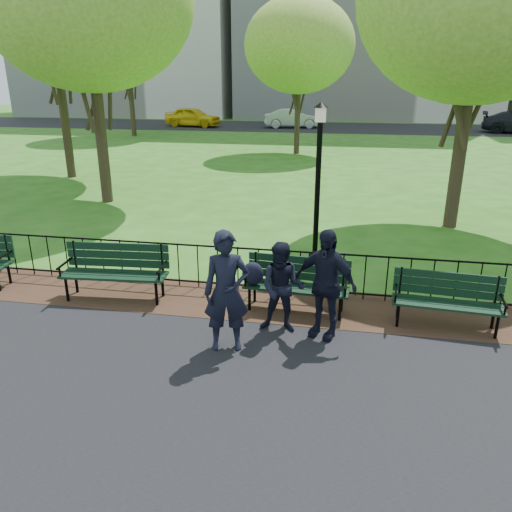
% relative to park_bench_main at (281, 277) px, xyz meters
% --- Properties ---
extents(ground, '(120.00, 120.00, 0.00)m').
position_rel_park_bench_main_xyz_m(ground, '(0.08, -1.33, -0.63)').
color(ground, '#2D651A').
extents(dirt_strip, '(60.00, 1.60, 0.01)m').
position_rel_park_bench_main_xyz_m(dirt_strip, '(0.08, 0.17, -0.62)').
color(dirt_strip, '#312014').
rests_on(dirt_strip, ground).
extents(far_street, '(70.00, 9.00, 0.01)m').
position_rel_park_bench_main_xyz_m(far_street, '(0.08, 33.67, -0.63)').
color(far_street, black).
rests_on(far_street, ground).
extents(iron_fence, '(24.06, 0.06, 1.00)m').
position_rel_park_bench_main_xyz_m(iron_fence, '(0.08, 0.67, -0.13)').
color(iron_fence, black).
rests_on(iron_fence, ground).
extents(park_bench_main, '(1.90, 0.69, 1.04)m').
position_rel_park_bench_main_xyz_m(park_bench_main, '(0.00, 0.00, 0.00)').
color(park_bench_main, black).
rests_on(park_bench_main, ground).
extents(park_bench_left_a, '(2.00, 0.76, 1.11)m').
position_rel_park_bench_main_xyz_m(park_bench_left_a, '(-3.10, -0.03, 0.00)').
color(park_bench_left_a, black).
rests_on(park_bench_left_a, ground).
extents(park_bench_right_a, '(1.78, 0.68, 0.99)m').
position_rel_park_bench_main_xyz_m(park_bench_right_a, '(2.79, -0.13, -0.06)').
color(park_bench_right_a, black).
rests_on(park_bench_right_a, ground).
extents(lamppost, '(0.31, 0.31, 3.46)m').
position_rel_park_bench_main_xyz_m(lamppost, '(0.43, 2.62, 1.25)').
color(lamppost, black).
rests_on(lamppost, ground).
extents(tree_far_c, '(5.56, 5.56, 7.75)m').
position_rel_park_bench_main_xyz_m(tree_far_c, '(-1.75, 19.01, 4.75)').
color(tree_far_c, '#2D2116').
rests_on(tree_far_c, ground).
extents(tree_far_w, '(6.66, 6.66, 9.28)m').
position_rel_park_bench_main_xyz_m(tree_far_w, '(-13.71, 25.20, 5.81)').
color(tree_far_w, '#2D2116').
rests_on(tree_far_w, ground).
extents(person_left, '(0.77, 0.60, 1.87)m').
position_rel_park_bench_main_xyz_m(person_left, '(-0.61, -1.50, 0.32)').
color(person_left, black).
rests_on(person_left, asphalt_path).
extents(person_mid, '(0.74, 0.40, 1.51)m').
position_rel_park_bench_main_xyz_m(person_mid, '(0.13, -0.79, 0.14)').
color(person_mid, black).
rests_on(person_mid, asphalt_path).
extents(person_right, '(1.13, 0.81, 1.79)m').
position_rel_park_bench_main_xyz_m(person_right, '(0.81, -0.83, 0.27)').
color(person_right, black).
rests_on(person_right, asphalt_path).
extents(taxi, '(4.79, 2.60, 1.55)m').
position_rel_park_bench_main_xyz_m(taxi, '(-11.64, 32.25, 0.15)').
color(taxi, yellow).
rests_on(taxi, far_street).
extents(sedan_silver, '(4.69, 2.31, 1.48)m').
position_rel_park_bench_main_xyz_m(sedan_silver, '(-3.53, 32.72, 0.12)').
color(sedan_silver, '#B2B4BA').
rests_on(sedan_silver, far_street).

